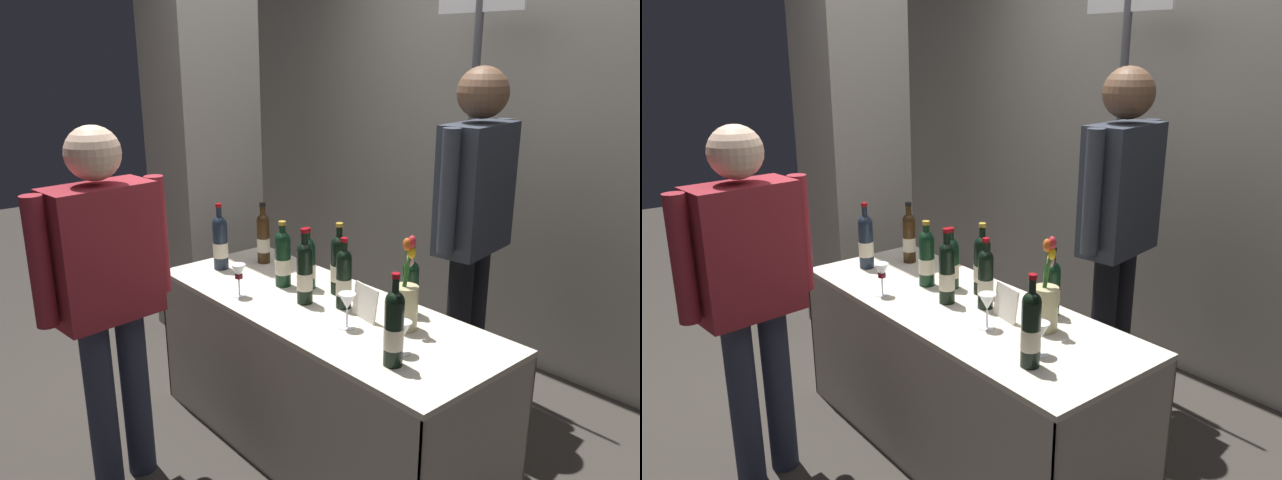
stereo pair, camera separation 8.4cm
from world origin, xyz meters
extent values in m
plane|color=#38332D|center=(0.00, 0.00, 0.00)|extent=(12.00, 12.00, 0.00)
cube|color=#9E998E|center=(0.00, 1.53, 1.59)|extent=(7.76, 0.12, 3.18)
cube|color=gray|center=(-1.55, 0.34, 1.63)|extent=(0.54, 0.54, 3.27)
cube|color=beige|center=(0.00, 0.00, 0.71)|extent=(1.75, 0.66, 0.02)
cube|color=#ABA392|center=(0.00, -0.32, 0.35)|extent=(1.75, 0.01, 0.70)
cube|color=#ABA392|center=(0.00, 0.32, 0.35)|extent=(1.75, 0.01, 0.70)
cube|color=#ABA392|center=(-0.87, 0.00, 0.35)|extent=(0.01, 0.66, 0.70)
cube|color=#ABA392|center=(0.87, 0.00, 0.35)|extent=(0.01, 0.66, 0.70)
cylinder|color=black|center=(0.09, 0.06, 0.84)|extent=(0.07, 0.07, 0.23)
sphere|color=black|center=(0.09, 0.06, 0.96)|extent=(0.07, 0.07, 0.07)
cylinder|color=black|center=(0.09, 0.06, 0.99)|extent=(0.03, 0.03, 0.07)
cylinder|color=maroon|center=(0.09, 0.06, 1.04)|extent=(0.03, 0.03, 0.02)
cylinder|color=beige|center=(0.09, 0.06, 0.82)|extent=(0.07, 0.07, 0.07)
cylinder|color=#192333|center=(-0.70, -0.08, 0.85)|extent=(0.08, 0.08, 0.24)
sphere|color=#192333|center=(-0.70, -0.08, 0.97)|extent=(0.07, 0.07, 0.07)
cylinder|color=#192333|center=(-0.70, -0.08, 1.01)|extent=(0.03, 0.03, 0.09)
cylinder|color=maroon|center=(-0.70, -0.08, 1.06)|extent=(0.03, 0.03, 0.02)
cylinder|color=beige|center=(-0.70, -0.08, 0.83)|extent=(0.08, 0.08, 0.08)
cylinder|color=black|center=(0.32, 0.23, 0.83)|extent=(0.07, 0.07, 0.20)
sphere|color=black|center=(0.32, 0.23, 0.93)|extent=(0.07, 0.07, 0.07)
cylinder|color=black|center=(0.32, 0.23, 0.97)|extent=(0.03, 0.03, 0.08)
cylinder|color=black|center=(0.32, 0.23, 1.02)|extent=(0.03, 0.03, 0.02)
cylinder|color=beige|center=(0.32, 0.23, 0.81)|extent=(0.08, 0.08, 0.06)
cylinder|color=black|center=(0.59, -0.16, 0.85)|extent=(0.07, 0.07, 0.25)
sphere|color=black|center=(0.59, -0.16, 0.98)|extent=(0.07, 0.07, 0.07)
cylinder|color=black|center=(0.59, -0.16, 1.02)|extent=(0.03, 0.03, 0.08)
cylinder|color=maroon|center=(0.59, -0.16, 1.07)|extent=(0.03, 0.03, 0.02)
cylinder|color=beige|center=(0.59, -0.16, 0.83)|extent=(0.07, 0.07, 0.08)
cylinder|color=#38230F|center=(-0.63, 0.15, 0.84)|extent=(0.07, 0.07, 0.23)
sphere|color=#38230F|center=(-0.63, 0.15, 0.96)|extent=(0.07, 0.07, 0.07)
cylinder|color=#38230F|center=(-0.63, 0.15, 1.00)|extent=(0.03, 0.03, 0.08)
cylinder|color=black|center=(-0.63, 0.15, 1.04)|extent=(0.03, 0.03, 0.02)
cylinder|color=beige|center=(-0.63, 0.15, 0.82)|extent=(0.07, 0.07, 0.07)
cylinder|color=black|center=(-0.20, 0.09, 0.83)|extent=(0.08, 0.08, 0.21)
sphere|color=black|center=(-0.20, 0.09, 0.93)|extent=(0.08, 0.08, 0.08)
cylinder|color=black|center=(-0.20, 0.09, 0.97)|extent=(0.03, 0.03, 0.07)
cylinder|color=maroon|center=(-0.20, 0.09, 1.01)|extent=(0.04, 0.04, 0.02)
cylinder|color=beige|center=(-0.20, 0.09, 0.81)|extent=(0.08, 0.08, 0.07)
cylinder|color=black|center=(-0.29, 0.02, 0.84)|extent=(0.08, 0.08, 0.23)
sphere|color=black|center=(-0.29, 0.02, 0.96)|extent=(0.07, 0.07, 0.07)
cylinder|color=black|center=(-0.29, 0.02, 0.99)|extent=(0.03, 0.03, 0.07)
cylinder|color=#B7932D|center=(-0.29, 0.02, 1.04)|extent=(0.04, 0.04, 0.02)
cylinder|color=beige|center=(-0.29, 0.02, 0.83)|extent=(0.08, 0.08, 0.07)
cylinder|color=black|center=(-0.06, -0.04, 0.85)|extent=(0.07, 0.07, 0.24)
sphere|color=black|center=(-0.06, -0.04, 0.97)|extent=(0.07, 0.07, 0.07)
cylinder|color=black|center=(-0.06, -0.04, 1.01)|extent=(0.03, 0.03, 0.08)
cylinder|color=maroon|center=(-0.06, -0.04, 1.06)|extent=(0.03, 0.03, 0.02)
cylinder|color=beige|center=(-0.06, -0.04, 0.83)|extent=(0.07, 0.07, 0.08)
cylinder|color=black|center=(-0.05, 0.16, 0.85)|extent=(0.08, 0.08, 0.24)
sphere|color=black|center=(-0.05, 0.16, 0.97)|extent=(0.08, 0.08, 0.08)
cylinder|color=black|center=(-0.05, 0.16, 1.01)|extent=(0.03, 0.03, 0.08)
cylinder|color=#B7932D|center=(-0.05, 0.16, 1.06)|extent=(0.03, 0.03, 0.02)
cylinder|color=beige|center=(-0.05, 0.16, 0.83)|extent=(0.08, 0.08, 0.08)
cylinder|color=silver|center=(0.25, -0.07, 0.73)|extent=(0.07, 0.07, 0.00)
cylinder|color=silver|center=(0.25, -0.07, 0.77)|extent=(0.01, 0.01, 0.08)
cone|color=silver|center=(0.25, -0.07, 0.84)|extent=(0.07, 0.07, 0.07)
cylinder|color=silver|center=(0.55, -0.07, 0.73)|extent=(0.07, 0.07, 0.00)
cylinder|color=silver|center=(0.55, -0.07, 0.76)|extent=(0.01, 0.01, 0.06)
cone|color=silver|center=(0.55, -0.07, 0.82)|extent=(0.07, 0.07, 0.07)
cylinder|color=silver|center=(-0.32, -0.22, 0.73)|extent=(0.07, 0.07, 0.00)
cylinder|color=silver|center=(-0.32, -0.22, 0.77)|extent=(0.01, 0.01, 0.08)
cone|color=silver|center=(-0.32, -0.22, 0.84)|extent=(0.07, 0.07, 0.07)
cylinder|color=#590C19|center=(-0.32, -0.22, 0.82)|extent=(0.04, 0.04, 0.02)
cylinder|color=tan|center=(0.41, 0.10, 0.82)|extent=(0.11, 0.11, 0.18)
cylinder|color=#38722D|center=(0.41, 0.09, 0.95)|extent=(0.03, 0.02, 0.27)
ellipsoid|color=#E05B1E|center=(0.42, 0.08, 1.09)|extent=(0.03, 0.03, 0.05)
cylinder|color=#38722D|center=(0.42, 0.09, 0.92)|extent=(0.01, 0.04, 0.20)
ellipsoid|color=pink|center=(0.42, 0.11, 1.02)|extent=(0.03, 0.03, 0.05)
cylinder|color=#38722D|center=(0.42, 0.09, 0.94)|extent=(0.04, 0.03, 0.24)
ellipsoid|color=gold|center=(0.43, 0.10, 1.06)|extent=(0.03, 0.03, 0.05)
cylinder|color=#38722D|center=(0.41, 0.09, 0.96)|extent=(0.05, 0.03, 0.28)
ellipsoid|color=red|center=(0.43, 0.10, 1.10)|extent=(0.03, 0.03, 0.05)
cube|color=silver|center=(0.24, 0.04, 0.80)|extent=(0.15, 0.05, 0.15)
cylinder|color=black|center=(0.21, 0.87, 0.44)|extent=(0.12, 0.12, 0.87)
cylinder|color=black|center=(0.24, 0.71, 0.44)|extent=(0.12, 0.12, 0.87)
cube|color=#2D333D|center=(0.22, 0.79, 1.18)|extent=(0.27, 0.46, 0.62)
sphere|color=brown|center=(0.22, 0.79, 1.63)|extent=(0.24, 0.24, 0.24)
cylinder|color=#2D333D|center=(0.19, 1.05, 1.21)|extent=(0.08, 0.08, 0.57)
cylinder|color=#2D333D|center=(0.26, 0.53, 1.21)|extent=(0.08, 0.08, 0.57)
cylinder|color=#2D3347|center=(-0.37, -0.88, 0.39)|extent=(0.12, 0.12, 0.77)
cylinder|color=#2D3347|center=(-0.39, -0.72, 0.39)|extent=(0.12, 0.12, 0.77)
cube|color=maroon|center=(-0.38, -0.80, 1.04)|extent=(0.25, 0.43, 0.55)
sphere|color=beige|center=(-0.38, -0.80, 1.44)|extent=(0.21, 0.21, 0.21)
cylinder|color=maroon|center=(-0.36, -1.05, 1.07)|extent=(0.08, 0.08, 0.50)
cylinder|color=maroon|center=(-0.40, -0.55, 1.07)|extent=(0.08, 0.08, 0.50)
cylinder|color=#47474C|center=(-0.06, 1.12, 1.09)|extent=(0.04, 0.04, 2.18)
camera|label=1|loc=(1.94, -1.67, 1.80)|focal=34.72mm
camera|label=2|loc=(1.99, -1.60, 1.80)|focal=34.72mm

